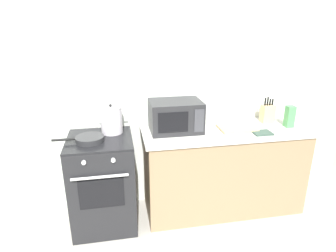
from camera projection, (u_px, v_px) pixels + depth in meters
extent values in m
cube|color=silver|center=(162.00, 92.00, 3.00)|extent=(4.40, 0.10, 2.50)
cube|color=#8C7051|center=(223.00, 171.00, 3.06)|extent=(1.64, 0.56, 0.88)
cube|color=beige|center=(226.00, 131.00, 2.90)|extent=(1.70, 0.60, 0.04)
cube|color=black|center=(103.00, 183.00, 2.82)|extent=(0.60, 0.60, 0.90)
cube|color=black|center=(99.00, 139.00, 2.67)|extent=(0.60, 0.60, 0.02)
cube|color=black|center=(102.00, 194.00, 2.52)|extent=(0.39, 0.01, 0.28)
cylinder|color=silver|center=(100.00, 177.00, 2.43)|extent=(0.48, 0.02, 0.02)
cylinder|color=silver|center=(84.00, 163.00, 2.38)|extent=(0.04, 0.02, 0.04)
cylinder|color=silver|center=(113.00, 160.00, 2.42)|extent=(0.04, 0.02, 0.04)
cylinder|color=silver|center=(112.00, 120.00, 2.77)|extent=(0.21, 0.21, 0.25)
cylinder|color=silver|center=(111.00, 107.00, 2.72)|extent=(0.21, 0.21, 0.01)
sphere|color=black|center=(110.00, 105.00, 2.72)|extent=(0.03, 0.03, 0.03)
cylinder|color=silver|center=(98.00, 112.00, 2.72)|extent=(0.05, 0.01, 0.01)
cylinder|color=silver|center=(124.00, 111.00, 2.76)|extent=(0.05, 0.01, 0.01)
cylinder|color=#28282B|center=(90.00, 139.00, 2.59)|extent=(0.26, 0.26, 0.05)
cylinder|color=black|center=(63.00, 140.00, 2.54)|extent=(0.20, 0.02, 0.02)
cube|color=#232326|center=(175.00, 116.00, 2.81)|extent=(0.50, 0.36, 0.30)
cube|color=black|center=(173.00, 122.00, 2.63)|extent=(0.28, 0.01, 0.19)
cube|color=#38383D|center=(199.00, 121.00, 2.67)|extent=(0.09, 0.01, 0.22)
cube|color=tan|center=(237.00, 128.00, 2.89)|extent=(0.36, 0.26, 0.02)
cube|color=tan|center=(267.00, 114.00, 3.06)|extent=(0.13, 0.10, 0.19)
cylinder|color=black|center=(265.00, 102.00, 3.01)|extent=(0.02, 0.02, 0.08)
cylinder|color=black|center=(268.00, 101.00, 3.01)|extent=(0.02, 0.02, 0.09)
cylinder|color=black|center=(270.00, 102.00, 3.02)|extent=(0.02, 0.02, 0.07)
cylinder|color=black|center=(273.00, 102.00, 3.03)|extent=(0.02, 0.02, 0.06)
cube|color=#4C9356|center=(290.00, 117.00, 2.93)|extent=(0.08, 0.08, 0.22)
cube|color=#384C42|center=(262.00, 133.00, 2.78)|extent=(0.18, 0.14, 0.02)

